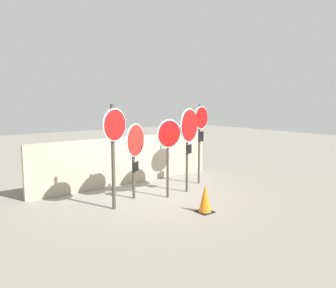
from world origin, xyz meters
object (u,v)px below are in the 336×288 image
(stop_sign_4, at_px, (201,127))
(traffic_cone_0, at_px, (205,198))
(stop_sign_3, at_px, (189,132))
(stop_sign_1, at_px, (135,147))
(stop_sign_0, at_px, (114,139))
(stop_sign_2, at_px, (169,141))

(stop_sign_4, height_order, traffic_cone_0, stop_sign_4)
(stop_sign_3, height_order, stop_sign_4, stop_sign_4)
(stop_sign_1, relative_size, stop_sign_4, 0.81)
(stop_sign_0, relative_size, stop_sign_1, 1.25)
(stop_sign_2, bearing_deg, stop_sign_1, 150.20)
(stop_sign_0, height_order, stop_sign_3, stop_sign_0)
(stop_sign_3, xyz_separation_m, stop_sign_4, (0.92, 0.50, 0.06))
(traffic_cone_0, bearing_deg, stop_sign_1, 110.59)
(stop_sign_1, distance_m, stop_sign_2, 0.90)
(stop_sign_1, height_order, stop_sign_3, stop_sign_3)
(stop_sign_0, relative_size, stop_sign_4, 1.01)
(stop_sign_4, bearing_deg, stop_sign_2, -173.79)
(stop_sign_1, bearing_deg, stop_sign_3, -41.47)
(stop_sign_2, height_order, traffic_cone_0, stop_sign_2)
(stop_sign_1, relative_size, stop_sign_3, 0.84)
(stop_sign_1, height_order, stop_sign_2, stop_sign_2)
(stop_sign_3, bearing_deg, stop_sign_0, 161.37)
(traffic_cone_0, bearing_deg, stop_sign_0, 136.67)
(stop_sign_3, relative_size, stop_sign_4, 0.96)
(stop_sign_1, xyz_separation_m, stop_sign_2, (0.76, -0.47, 0.14))
(traffic_cone_0, bearing_deg, stop_sign_2, 88.53)
(stop_sign_0, height_order, traffic_cone_0, stop_sign_0)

